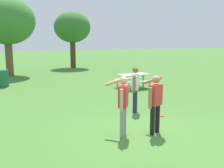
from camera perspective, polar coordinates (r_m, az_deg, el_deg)
The scene contains 9 objects.
ground_plane at distance 7.57m, azimuth 7.27°, elevation -10.44°, with size 120.00×120.00×0.00m, color #447530.
person_thrower at distance 6.97m, azimuth 2.38°, elevation -3.88°, with size 0.54×0.83×1.64m.
person_catcher at distance 9.34m, azimuth 5.12°, elevation -0.55°, with size 0.40×0.52×1.64m.
person_bystander at distance 7.24m, azimuth 9.45°, elevation -3.48°, with size 0.56×0.82×1.64m.
frisbee at distance 9.21m, azimuth 10.63°, elevation -6.77°, with size 0.28×0.28×0.03m, color #E04733.
picnic_table_near at distance 14.08m, azimuth 4.75°, elevation 1.35°, with size 1.86×1.61×0.77m.
trash_can_further_along at distance 15.65m, azimuth -22.80°, elevation 1.16°, with size 0.59×0.59×0.96m.
tree_far_right at distance 20.28m, azimuth -22.12°, elevation 12.66°, with size 3.93×3.93×5.60m.
tree_slender_mid at distance 24.69m, azimuth -8.72°, elevation 12.13°, with size 3.34×3.34×5.17m.
Camera 1 is at (-3.54, -6.17, 2.59)m, focal length 41.60 mm.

